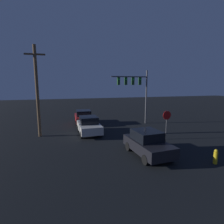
# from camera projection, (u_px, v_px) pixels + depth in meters

# --- Properties ---
(car_near) EXTENTS (2.26, 4.09, 1.71)m
(car_near) POSITION_uv_depth(u_px,v_px,m) (148.00, 143.00, 12.05)
(car_near) COLOR black
(car_near) RESTS_ON ground_plane
(car_mid) EXTENTS (2.09, 3.99, 1.71)m
(car_mid) POSITION_uv_depth(u_px,v_px,m) (89.00, 125.00, 17.25)
(car_mid) COLOR beige
(car_mid) RESTS_ON ground_plane
(car_far) EXTENTS (2.14, 4.02, 1.71)m
(car_far) POSITION_uv_depth(u_px,v_px,m) (84.00, 117.00, 21.63)
(car_far) COLOR #B21E1E
(car_far) RESTS_ON ground_plane
(traffic_signal_mast) EXTENTS (4.60, 0.30, 6.52)m
(traffic_signal_mast) POSITION_uv_depth(u_px,v_px,m) (136.00, 87.00, 20.97)
(traffic_signal_mast) COLOR #4C4C51
(traffic_signal_mast) RESTS_ON ground_plane
(stop_sign) EXTENTS (0.78, 0.07, 2.58)m
(stop_sign) POSITION_uv_depth(u_px,v_px,m) (167.00, 119.00, 15.33)
(stop_sign) COLOR #4C4C51
(stop_sign) RESTS_ON ground_plane
(utility_pole) EXTENTS (1.75, 0.28, 8.32)m
(utility_pole) POSITION_uv_depth(u_px,v_px,m) (37.00, 90.00, 15.86)
(utility_pole) COLOR brown
(utility_pole) RESTS_ON ground_plane
(fire_hydrant) EXTENTS (0.24, 0.24, 0.93)m
(fire_hydrant) POSITION_uv_depth(u_px,v_px,m) (216.00, 157.00, 10.77)
(fire_hydrant) COLOR gold
(fire_hydrant) RESTS_ON ground_plane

